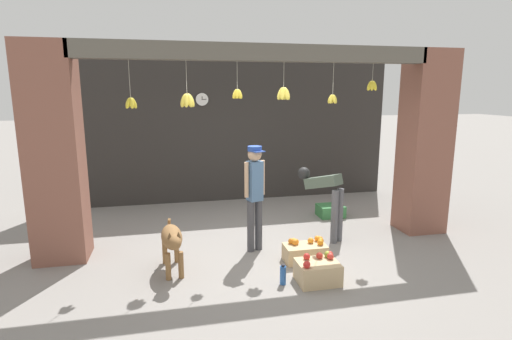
% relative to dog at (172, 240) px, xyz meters
% --- Properties ---
extents(ground_plane, '(60.00, 60.00, 0.00)m').
position_rel_dog_xyz_m(ground_plane, '(1.33, 0.50, -0.45)').
color(ground_plane, gray).
extents(shop_back_wall, '(7.03, 0.12, 3.03)m').
position_rel_dog_xyz_m(shop_back_wall, '(1.33, 3.44, 1.06)').
color(shop_back_wall, '#2D2B28').
rests_on(shop_back_wall, ground_plane).
extents(shop_pillar_left, '(0.70, 0.60, 3.03)m').
position_rel_dog_xyz_m(shop_pillar_left, '(-1.53, 0.80, 1.06)').
color(shop_pillar_left, brown).
rests_on(shop_pillar_left, ground_plane).
extents(shop_pillar_right, '(0.70, 0.60, 3.03)m').
position_rel_dog_xyz_m(shop_pillar_right, '(4.20, 0.80, 1.06)').
color(shop_pillar_right, brown).
rests_on(shop_pillar_right, ground_plane).
extents(storefront_awning, '(5.13, 0.28, 0.90)m').
position_rel_dog_xyz_m(storefront_awning, '(1.32, 0.62, 2.41)').
color(storefront_awning, '#5B564C').
extents(dog, '(0.33, 0.98, 0.67)m').
position_rel_dog_xyz_m(dog, '(0.00, 0.00, 0.00)').
color(dog, olive).
rests_on(dog, ground_plane).
extents(shopkeeper, '(0.33, 0.29, 1.59)m').
position_rel_dog_xyz_m(shopkeeper, '(1.22, 0.49, 0.48)').
color(shopkeeper, '#424247').
rests_on(shopkeeper, ground_plane).
extents(worker_stooping, '(0.58, 0.78, 1.12)m').
position_rel_dog_xyz_m(worker_stooping, '(2.44, 0.76, 0.30)').
color(worker_stooping, '#56565B').
rests_on(worker_stooping, ground_plane).
extents(fruit_crate_oranges, '(0.59, 0.34, 0.32)m').
position_rel_dog_xyz_m(fruit_crate_oranges, '(1.84, -0.04, -0.32)').
color(fruit_crate_oranges, tan).
rests_on(fruit_crate_oranges, ground_plane).
extents(fruit_crate_apples, '(0.52, 0.42, 0.35)m').
position_rel_dog_xyz_m(fruit_crate_apples, '(1.78, -0.69, -0.31)').
color(fruit_crate_apples, tan).
rests_on(fruit_crate_apples, ground_plane).
extents(produce_box_green, '(0.48, 0.40, 0.22)m').
position_rel_dog_xyz_m(produce_box_green, '(2.99, 1.80, -0.34)').
color(produce_box_green, '#387A42').
rests_on(produce_box_green, ground_plane).
extents(water_bottle, '(0.08, 0.08, 0.26)m').
position_rel_dog_xyz_m(water_bottle, '(1.34, -0.65, -0.33)').
color(water_bottle, '#2D60AD').
rests_on(water_bottle, ground_plane).
extents(wall_clock, '(0.28, 0.03, 0.28)m').
position_rel_dog_xyz_m(wall_clock, '(0.72, 3.36, 1.74)').
color(wall_clock, black).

